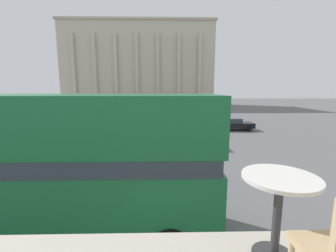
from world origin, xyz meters
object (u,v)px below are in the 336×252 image
object	(u,v)px
traffic_light_mid	(154,119)
plaza_building_left	(140,67)
car_black	(233,124)
traffic_light_near	(128,126)
car_white	(190,139)
pedestrian_blue	(99,115)
double_decker_bus	(20,162)
pedestrian_grey	(159,124)
cafe_dining_table	(279,199)
traffic_light_far	(109,112)
pedestrian_black	(85,120)
pedestrian_white	(123,121)

from	to	relation	value
traffic_light_mid	plaza_building_left	bearing A→B (deg)	96.71
traffic_light_mid	car_black	distance (m)	11.66
plaza_building_left	traffic_light_near	distance (m)	49.62
traffic_light_near	car_white	size ratio (longest dim) A/B	0.97
traffic_light_near	pedestrian_blue	world-z (taller)	traffic_light_near
traffic_light_mid	car_black	size ratio (longest dim) A/B	0.86
double_decker_bus	traffic_light_mid	xyz separation A→B (m)	(3.50, 9.67, -0.04)
double_decker_bus	pedestrian_blue	size ratio (longest dim) A/B	7.23
plaza_building_left	pedestrian_grey	distance (m)	39.47
double_decker_bus	plaza_building_left	world-z (taller)	plaza_building_left
car_black	plaza_building_left	bearing A→B (deg)	54.90
car_black	pedestrian_grey	bearing A→B (deg)	139.16
plaza_building_left	car_white	size ratio (longest dim) A/B	8.62
traffic_light_mid	cafe_dining_table	bearing A→B (deg)	-83.62
car_black	pedestrian_blue	distance (m)	17.94
traffic_light_far	traffic_light_near	bearing A→B (deg)	-71.71
cafe_dining_table	pedestrian_black	distance (m)	26.28
pedestrian_black	pedestrian_blue	distance (m)	5.31
plaza_building_left	car_white	world-z (taller)	plaza_building_left
plaza_building_left	pedestrian_blue	xyz separation A→B (m)	(-2.97, -28.78, -9.11)
double_decker_bus	pedestrian_black	bearing A→B (deg)	103.18
double_decker_bus	pedestrian_grey	xyz separation A→B (m)	(3.79, 15.53, -1.41)
traffic_light_mid	pedestrian_grey	size ratio (longest dim) A/B	2.09
pedestrian_blue	double_decker_bus	bearing A→B (deg)	50.89
traffic_light_near	traffic_light_mid	distance (m)	5.13
double_decker_bus	pedestrian_white	world-z (taller)	double_decker_bus
car_black	pedestrian_white	distance (m)	12.14
pedestrian_black	cafe_dining_table	bearing A→B (deg)	154.66
traffic_light_near	traffic_light_far	world-z (taller)	traffic_light_near
traffic_light_mid	pedestrian_black	world-z (taller)	traffic_light_mid
traffic_light_mid	traffic_light_near	bearing A→B (deg)	-102.09
car_black	double_decker_bus	bearing A→B (deg)	-179.52
cafe_dining_table	car_white	size ratio (longest dim) A/B	0.17
traffic_light_near	pedestrian_grey	size ratio (longest dim) A/B	2.35
traffic_light_far	pedestrian_grey	xyz separation A→B (m)	(4.80, 0.48, -1.29)
double_decker_bus	traffic_light_far	xyz separation A→B (m)	(-1.01, 15.05, -0.12)
double_decker_bus	traffic_light_near	xyz separation A→B (m)	(2.43, 4.66, 0.24)
pedestrian_blue	traffic_light_far	bearing A→B (deg)	60.73
cafe_dining_table	traffic_light_near	size ratio (longest dim) A/B	0.18
pedestrian_blue	pedestrian_white	bearing A→B (deg)	74.67
cafe_dining_table	car_white	bearing A→B (deg)	85.70
double_decker_bus	plaza_building_left	xyz separation A→B (m)	(-1.66, 53.56, 7.60)
car_black	car_white	world-z (taller)	same
cafe_dining_table	traffic_light_near	xyz separation A→B (m)	(-2.68, 9.35, -0.98)
cafe_dining_table	traffic_light_far	size ratio (longest dim) A/B	0.21
car_black	pedestrian_black	world-z (taller)	pedestrian_black
pedestrian_grey	pedestrian_white	bearing A→B (deg)	167.57
double_decker_bus	traffic_light_far	bearing A→B (deg)	93.03
double_decker_bus	car_black	world-z (taller)	double_decker_bus
plaza_building_left	traffic_light_near	size ratio (longest dim) A/B	8.86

